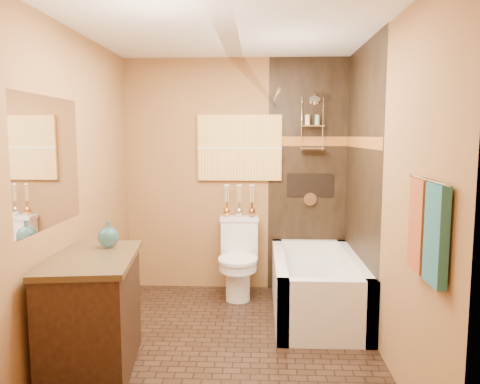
# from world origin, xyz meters

# --- Properties ---
(floor) EXTENTS (3.00, 3.00, 0.00)m
(floor) POSITION_xyz_m (0.00, 0.00, 0.00)
(floor) COLOR black
(floor) RESTS_ON ground
(wall_left) EXTENTS (0.02, 3.00, 2.50)m
(wall_left) POSITION_xyz_m (-1.20, 0.00, 1.25)
(wall_left) COLOR #9C693C
(wall_left) RESTS_ON floor
(wall_right) EXTENTS (0.02, 3.00, 2.50)m
(wall_right) POSITION_xyz_m (1.20, 0.00, 1.25)
(wall_right) COLOR #9C693C
(wall_right) RESTS_ON floor
(wall_back) EXTENTS (2.40, 0.02, 2.50)m
(wall_back) POSITION_xyz_m (0.00, 1.50, 1.25)
(wall_back) COLOR #9C693C
(wall_back) RESTS_ON floor
(wall_front) EXTENTS (2.40, 0.02, 2.50)m
(wall_front) POSITION_xyz_m (0.00, -1.50, 1.25)
(wall_front) COLOR #9C693C
(wall_front) RESTS_ON floor
(ceiling) EXTENTS (3.00, 3.00, 0.00)m
(ceiling) POSITION_xyz_m (0.00, 0.00, 2.50)
(ceiling) COLOR silver
(ceiling) RESTS_ON wall_back
(alcove_tile_back) EXTENTS (0.85, 0.01, 2.50)m
(alcove_tile_back) POSITION_xyz_m (0.78, 1.49, 1.25)
(alcove_tile_back) COLOR black
(alcove_tile_back) RESTS_ON wall_back
(alcove_tile_right) EXTENTS (0.01, 1.50, 2.50)m
(alcove_tile_right) POSITION_xyz_m (1.19, 0.75, 1.25)
(alcove_tile_right) COLOR black
(alcove_tile_right) RESTS_ON wall_right
(mosaic_band_back) EXTENTS (0.85, 0.01, 0.10)m
(mosaic_band_back) POSITION_xyz_m (0.78, 1.48, 1.62)
(mosaic_band_back) COLOR brown
(mosaic_band_back) RESTS_ON alcove_tile_back
(mosaic_band_right) EXTENTS (0.01, 1.50, 0.10)m
(mosaic_band_right) POSITION_xyz_m (1.18, 0.75, 1.62)
(mosaic_band_right) COLOR brown
(mosaic_band_right) RESTS_ON alcove_tile_right
(alcove_niche) EXTENTS (0.50, 0.01, 0.25)m
(alcove_niche) POSITION_xyz_m (0.80, 1.48, 1.15)
(alcove_niche) COLOR black
(alcove_niche) RESTS_ON alcove_tile_back
(shower_fixtures) EXTENTS (0.24, 0.33, 1.16)m
(shower_fixtures) POSITION_xyz_m (0.80, 1.38, 1.67)
(shower_fixtures) COLOR silver
(shower_fixtures) RESTS_ON floor
(curtain_rod) EXTENTS (0.03, 1.55, 0.03)m
(curtain_rod) POSITION_xyz_m (0.40, 0.75, 2.02)
(curtain_rod) COLOR silver
(curtain_rod) RESTS_ON wall_back
(towel_bar) EXTENTS (0.02, 0.55, 0.02)m
(towel_bar) POSITION_xyz_m (1.15, -1.05, 1.45)
(towel_bar) COLOR silver
(towel_bar) RESTS_ON wall_right
(towel_teal) EXTENTS (0.05, 0.22, 0.52)m
(towel_teal) POSITION_xyz_m (1.16, -1.18, 1.18)
(towel_teal) COLOR #1D5763
(towel_teal) RESTS_ON towel_bar
(towel_rust) EXTENTS (0.05, 0.22, 0.52)m
(towel_rust) POSITION_xyz_m (1.16, -0.92, 1.18)
(towel_rust) COLOR #9C411C
(towel_rust) RESTS_ON towel_bar
(sunset_painting) EXTENTS (0.90, 0.04, 0.70)m
(sunset_painting) POSITION_xyz_m (0.04, 1.48, 1.55)
(sunset_painting) COLOR gold
(sunset_painting) RESTS_ON wall_back
(vanity_mirror) EXTENTS (0.01, 1.00, 0.90)m
(vanity_mirror) POSITION_xyz_m (-1.19, -0.41, 1.50)
(vanity_mirror) COLOR white
(vanity_mirror) RESTS_ON wall_left
(bathtub) EXTENTS (0.80, 1.50, 0.55)m
(bathtub) POSITION_xyz_m (0.80, 0.75, 0.22)
(bathtub) COLOR white
(bathtub) RESTS_ON floor
(toilet) EXTENTS (0.42, 0.62, 0.82)m
(toilet) POSITION_xyz_m (0.04, 1.21, 0.41)
(toilet) COLOR white
(toilet) RESTS_ON floor
(vanity) EXTENTS (0.70, 1.02, 0.84)m
(vanity) POSITION_xyz_m (-0.92, -0.41, 0.42)
(vanity) COLOR black
(vanity) RESTS_ON floor
(teal_bottle) EXTENTS (0.16, 0.16, 0.25)m
(teal_bottle) POSITION_xyz_m (-0.87, -0.15, 0.94)
(teal_bottle) COLOR #23636A
(teal_bottle) RESTS_ON vanity
(bud_vases) EXTENTS (0.34, 0.07, 0.34)m
(bud_vases) POSITION_xyz_m (0.04, 1.39, 1.00)
(bud_vases) COLOR #D18C41
(bud_vases) RESTS_ON toilet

